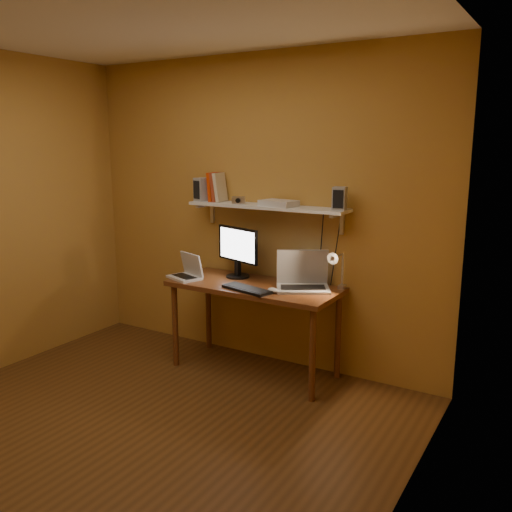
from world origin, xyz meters
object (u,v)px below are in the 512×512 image
Objects in this scene: wall_shelf at (267,207)px; speaker_right at (340,199)px; netbook at (188,271)px; desk at (254,294)px; shelf_camera at (238,200)px; keyboard at (247,289)px; laptop at (303,279)px; router at (279,203)px; speaker_left at (202,189)px; mouse at (273,290)px; desk_lamp at (337,265)px; monitor at (238,249)px.

speaker_right is (0.64, -0.01, 0.10)m from wall_shelf.
wall_shelf reaches higher than netbook.
shelf_camera is at bearing 151.56° from desk.
keyboard is 3.75× the size of shelf_camera.
router is at bearing 132.38° from laptop.
keyboard reaches higher than desk.
desk is 0.76m from router.
shelf_camera is (0.36, 0.24, 0.60)m from netbook.
keyboard is 2.12× the size of speaker_left.
desk_lamp is (0.41, 0.26, 0.19)m from mouse.
speaker_right is 0.61× the size of router.
laptop is at bearing -169.83° from speaker_right.
shelf_camera is (0.02, -0.01, 0.42)m from monitor.
speaker_right reaches higher than netbook.
router is (0.76, -0.00, -0.08)m from speaker_left.
keyboard is 0.21m from mouse.
keyboard is (0.64, -0.08, -0.05)m from netbook.
speaker_left is at bearing 119.33° from netbook.
mouse is 0.90× the size of shelf_camera.
desk is 8.00× the size of speaker_right.
speaker_left is 0.42m from shelf_camera.
keyboard is at bearing -148.75° from mouse.
desk is at bearing 117.83° from keyboard.
wall_shelf is 0.13m from router.
speaker_left is at bearing 164.38° from desk.
router is at bearing -7.57° from wall_shelf.
speaker_left is at bearing 179.92° from router.
speaker_left reaches higher than shelf_camera.
router reaches higher than mouse.
speaker_left is at bearing -178.65° from wall_shelf.
netbook is 1.66× the size of speaker_left.
mouse is at bearing -67.32° from router.
speaker_left is at bearing 176.30° from mouse.
mouse reaches higher than keyboard.
keyboard is (0.29, -0.33, -0.23)m from monitor.
monitor is 0.50m from keyboard.
monitor reaches higher than mouse.
laptop is 0.85m from shelf_camera.
speaker_right is (1.28, 0.00, -0.01)m from speaker_left.
speaker_left is 1.77× the size of shelf_camera.
keyboard is 4.17× the size of mouse.
keyboard is at bearing -30.99° from monitor.
shelf_camera reaches higher than desk_lamp.
laptop is at bearing -172.91° from desk_lamp.
keyboard is at bearing -100.89° from router.
shelf_camera is at bearing 167.30° from mouse.
speaker_right is at bearing -1.09° from wall_shelf.
speaker_right reaches higher than desk_lamp.
mouse is 0.72m from router.
wall_shelf is at bearing 135.45° from laptop.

